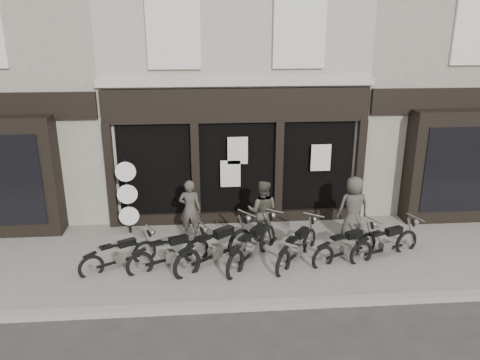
{
  "coord_description": "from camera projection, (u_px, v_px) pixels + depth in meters",
  "views": [
    {
      "loc": [
        -0.91,
        -9.4,
        5.47
      ],
      "look_at": [
        -0.03,
        1.6,
        1.81
      ],
      "focal_mm": 35.0,
      "sensor_mm": 36.0,
      "label": 1
    }
  ],
  "objects": [
    {
      "name": "ground_plane",
      "position": [
        247.0,
        277.0,
        10.69
      ],
      "size": [
        90.0,
        90.0,
        0.0
      ],
      "primitive_type": "plane",
      "color": "#2D2B28",
      "rests_on": "ground"
    },
    {
      "name": "pavement",
      "position": [
        244.0,
        256.0,
        11.52
      ],
      "size": [
        30.0,
        4.2,
        0.12
      ],
      "primitive_type": "cube",
      "color": "slate",
      "rests_on": "ground_plane"
    },
    {
      "name": "kerb",
      "position": [
        253.0,
        305.0,
        9.48
      ],
      "size": [
        30.0,
        0.25,
        0.13
      ],
      "primitive_type": "cube",
      "color": "gray",
      "rests_on": "ground_plane"
    },
    {
      "name": "central_building",
      "position": [
        230.0,
        71.0,
        15.03
      ],
      "size": [
        7.3,
        6.22,
        8.34
      ],
      "color": "#A79F8F",
      "rests_on": "ground"
    },
    {
      "name": "neighbour_left",
      "position": [
        27.0,
        74.0,
        14.51
      ],
      "size": [
        5.6,
        6.73,
        8.34
      ],
      "color": "gray",
      "rests_on": "ground"
    },
    {
      "name": "neighbour_right",
      "position": [
        422.0,
        71.0,
        15.47
      ],
      "size": [
        5.6,
        6.73,
        8.34
      ],
      "color": "gray",
      "rests_on": "ground"
    },
    {
      "name": "motorcycle_0",
      "position": [
        120.0,
        257.0,
        10.83
      ],
      "size": [
        1.7,
        1.17,
        0.9
      ],
      "rotation": [
        0.0,
        0.0,
        0.53
      ],
      "color": "black",
      "rests_on": "ground"
    },
    {
      "name": "motorcycle_1",
      "position": [
        170.0,
        255.0,
        10.86
      ],
      "size": [
        1.91,
        1.12,
        0.98
      ],
      "rotation": [
        0.0,
        0.0,
        0.43
      ],
      "color": "black",
      "rests_on": "ground"
    },
    {
      "name": "motorcycle_2",
      "position": [
        216.0,
        250.0,
        10.97
      ],
      "size": [
        2.0,
        1.69,
        1.13
      ],
      "rotation": [
        0.0,
        0.0,
        0.67
      ],
      "color": "black",
      "rests_on": "ground"
    },
    {
      "name": "motorcycle_3",
      "position": [
        253.0,
        248.0,
        11.1
      ],
      "size": [
        1.55,
        1.98,
        1.09
      ],
      "rotation": [
        0.0,
        0.0,
        0.95
      ],
      "color": "black",
      "rests_on": "ground"
    },
    {
      "name": "motorcycle_4",
      "position": [
        297.0,
        249.0,
        11.14
      ],
      "size": [
        1.44,
        1.77,
        0.99
      ],
      "rotation": [
        0.0,
        0.0,
        0.93
      ],
      "color": "black",
      "rests_on": "ground"
    },
    {
      "name": "motorcycle_5",
      "position": [
        346.0,
        249.0,
        11.2
      ],
      "size": [
        1.86,
        1.12,
        0.96
      ],
      "rotation": [
        0.0,
        0.0,
        0.45
      ],
      "color": "black",
      "rests_on": "ground"
    },
    {
      "name": "motorcycle_6",
      "position": [
        385.0,
        245.0,
        11.33
      ],
      "size": [
        1.97,
        1.02,
        0.99
      ],
      "rotation": [
        0.0,
        0.0,
        0.37
      ],
      "color": "black",
      "rests_on": "ground"
    },
    {
      "name": "man_left",
      "position": [
        190.0,
        209.0,
        12.17
      ],
      "size": [
        0.63,
        0.46,
        1.59
      ],
      "primitive_type": "imported",
      "rotation": [
        0.0,
        0.0,
        2.99
      ],
      "color": "#3F3933",
      "rests_on": "pavement"
    },
    {
      "name": "man_centre",
      "position": [
        262.0,
        211.0,
        12.02
      ],
      "size": [
        0.9,
        0.77,
        1.62
      ],
      "primitive_type": "imported",
      "rotation": [
        0.0,
        0.0,
        2.92
      ],
      "color": "#454138",
      "rests_on": "pavement"
    },
    {
      "name": "man_right",
      "position": [
        353.0,
        208.0,
        12.15
      ],
      "size": [
        0.86,
        0.6,
        1.68
      ],
      "primitive_type": "imported",
      "rotation": [
        0.0,
        0.0,
        3.22
      ],
      "color": "#403B35",
      "rests_on": "pavement"
    },
    {
      "name": "advert_sign_post",
      "position": [
        128.0,
        200.0,
        12.38
      ],
      "size": [
        0.54,
        0.34,
        2.2
      ],
      "rotation": [
        0.0,
        0.0,
        0.12
      ],
      "color": "black",
      "rests_on": "ground"
    }
  ]
}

